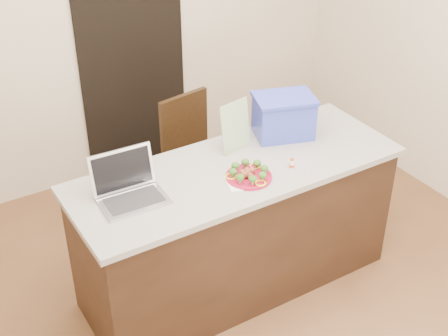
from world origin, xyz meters
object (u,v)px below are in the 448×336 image
blue_box (284,116)px  laptop (128,186)px  island (236,227)px  chair (191,149)px  yogurt_bottle (292,165)px  napkin (241,182)px  plate (249,176)px

blue_box → laptop: bearing=-155.7°
island → chair: chair is taller
yogurt_bottle → laptop: bearing=165.7°
island → blue_box: size_ratio=4.60×
napkin → blue_box: bearing=31.7°
plate → chair: 1.12m
island → blue_box: bearing=20.7°
laptop → chair: laptop is taller
yogurt_bottle → chair: yogurt_bottle is taller
island → laptop: laptop is taller
plate → chair: (0.17, 1.03, -0.39)m
plate → chair: size_ratio=0.29×
plate → blue_box: (0.47, 0.32, 0.13)m
blue_box → chair: blue_box is taller
laptop → chair: (0.85, 0.84, -0.45)m
napkin → laptop: bearing=160.8°
napkin → yogurt_bottle: size_ratio=2.37×
yogurt_bottle → blue_box: 0.43m
plate → napkin: size_ratio=1.65×
island → plate: (-0.01, -0.14, 0.47)m
island → yogurt_bottle: bearing=-35.0°
laptop → chair: bearing=46.9°
napkin → island: bearing=64.8°
laptop → blue_box: (1.15, 0.12, 0.07)m
island → yogurt_bottle: size_ratio=29.54×
island → napkin: napkin is taller
yogurt_bottle → chair: size_ratio=0.07×
plate → blue_box: bearing=33.6°
island → chair: (0.17, 0.89, 0.08)m
yogurt_bottle → napkin: bearing=174.9°
island → laptop: size_ratio=5.47×
napkin → yogurt_bottle: 0.34m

